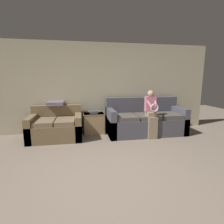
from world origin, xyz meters
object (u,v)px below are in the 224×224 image
at_px(child_left_seated, 151,112).
at_px(throw_pillow, 56,103).
at_px(side_shelf, 94,123).
at_px(book_stack, 94,112).
at_px(couch_main, 145,121).
at_px(couch_side, 56,127).

height_order(child_left_seated, throw_pillow, child_left_seated).
distance_m(side_shelf, throw_pillow, 1.19).
height_order(book_stack, throw_pillow, throw_pillow).
bearing_deg(couch_main, couch_side, 179.91).
relative_size(couch_main, couch_side, 1.64).
distance_m(couch_main, book_stack, 1.48).
relative_size(couch_side, child_left_seated, 1.05).
distance_m(child_left_seated, throw_pillow, 2.60).
distance_m(couch_main, child_left_seated, 0.52).
bearing_deg(book_stack, child_left_seated, -24.38).
bearing_deg(child_left_seated, book_stack, 155.62).
bearing_deg(couch_side, throw_pillow, 93.82).
height_order(side_shelf, throw_pillow, throw_pillow).
bearing_deg(throw_pillow, couch_side, -86.18).
xyz_separation_m(couch_side, child_left_seated, (2.46, -0.40, 0.39)).
xyz_separation_m(couch_main, side_shelf, (-1.43, 0.26, -0.06)).
height_order(child_left_seated, book_stack, child_left_seated).
relative_size(child_left_seated, side_shelf, 2.11).
distance_m(couch_side, child_left_seated, 2.52).
xyz_separation_m(couch_side, book_stack, (1.01, 0.26, 0.31)).
bearing_deg(book_stack, throw_pillow, 175.31).
height_order(couch_side, book_stack, couch_side).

